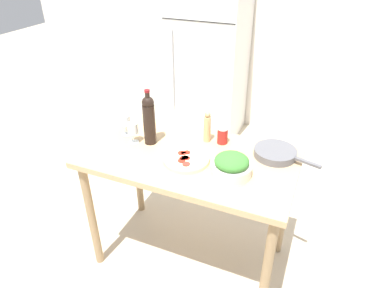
{
  "coord_description": "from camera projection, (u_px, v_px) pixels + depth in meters",
  "views": [
    {
      "loc": [
        0.7,
        -1.63,
        2.05
      ],
      "look_at": [
        0.0,
        0.04,
        0.96
      ],
      "focal_mm": 32.0,
      "sensor_mm": 36.0,
      "label": 1
    }
  ],
  "objects": [
    {
      "name": "pepper_mill",
      "position": [
        207.0,
        127.0,
        2.21
      ],
      "size": [
        0.05,
        0.05,
        0.21
      ],
      "color": "tan",
      "rests_on": "prep_counter"
    },
    {
      "name": "homemade_pizza",
      "position": [
        186.0,
        159.0,
        2.05
      ],
      "size": [
        0.28,
        0.28,
        0.03
      ],
      "color": "beige",
      "rests_on": "prep_counter"
    },
    {
      "name": "cast_iron_skillet",
      "position": [
        276.0,
        153.0,
        2.1
      ],
      "size": [
        0.41,
        0.26,
        0.05
      ],
      "color": "#56565B",
      "rests_on": "prep_counter"
    },
    {
      "name": "salt_canister",
      "position": [
        222.0,
        135.0,
        2.21
      ],
      "size": [
        0.07,
        0.07,
        0.12
      ],
      "color": "#B2231E",
      "rests_on": "prep_counter"
    },
    {
      "name": "wall_back",
      "position": [
        272.0,
        19.0,
        3.7
      ],
      "size": [
        6.4,
        0.09,
        2.6
      ],
      "color": "silver",
      "rests_on": "ground_plane"
    },
    {
      "name": "wine_glass_near",
      "position": [
        133.0,
        129.0,
        2.2
      ],
      "size": [
        0.07,
        0.07,
        0.14
      ],
      "color": "silver",
      "rests_on": "prep_counter"
    },
    {
      "name": "refrigerator",
      "position": [
        208.0,
        55.0,
        3.77
      ],
      "size": [
        0.78,
        0.69,
        1.89
      ],
      "color": "silver",
      "rests_on": "ground_plane"
    },
    {
      "name": "salad_bowl",
      "position": [
        231.0,
        166.0,
        1.92
      ],
      "size": [
        0.23,
        0.23,
        0.13
      ],
      "color": "silver",
      "rests_on": "prep_counter"
    },
    {
      "name": "ground_plane",
      "position": [
        190.0,
        255.0,
        2.58
      ],
      "size": [
        14.0,
        14.0,
        0.0
      ],
      "primitive_type": "plane",
      "color": "#BCAD93"
    },
    {
      "name": "wine_glass_far",
      "position": [
        125.0,
        121.0,
        2.29
      ],
      "size": [
        0.07,
        0.07,
        0.14
      ],
      "color": "silver",
      "rests_on": "prep_counter"
    },
    {
      "name": "wine_bottle",
      "position": [
        149.0,
        119.0,
        2.16
      ],
      "size": [
        0.08,
        0.08,
        0.37
      ],
      "color": "black",
      "rests_on": "prep_counter"
    },
    {
      "name": "prep_counter",
      "position": [
        190.0,
        171.0,
        2.18
      ],
      "size": [
        1.31,
        0.73,
        0.9
      ],
      "color": "tan",
      "rests_on": "ground_plane"
    }
  ]
}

